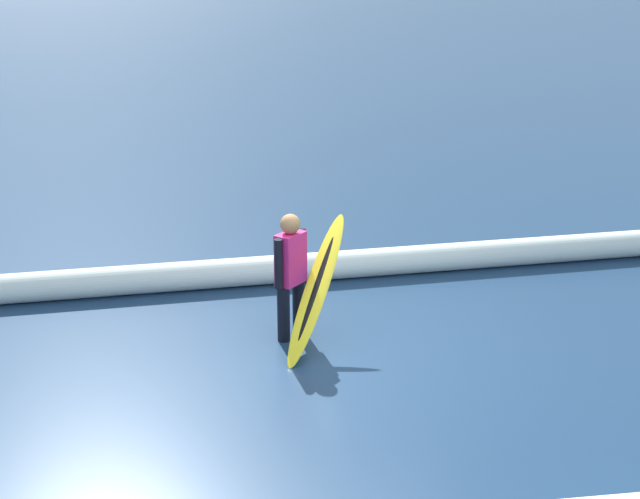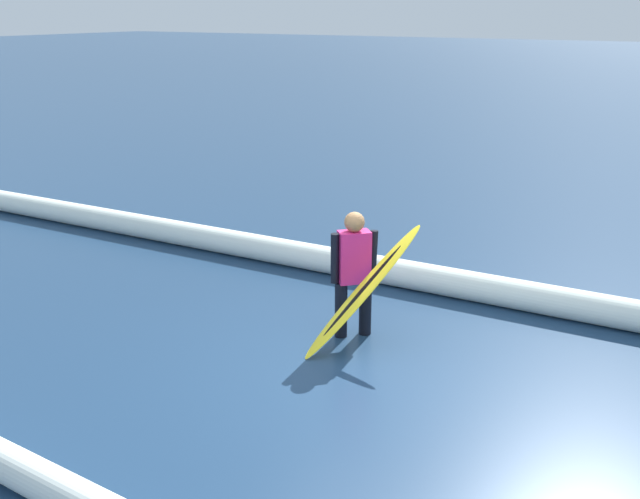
% 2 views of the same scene
% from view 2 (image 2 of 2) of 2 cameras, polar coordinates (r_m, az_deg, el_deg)
% --- Properties ---
extents(ground_plane, '(163.73, 163.73, 0.00)m').
position_cam_2_polar(ground_plane, '(7.58, 3.38, -9.22)').
color(ground_plane, navy).
extents(surfer, '(0.40, 0.41, 1.42)m').
position_cam_2_polar(surfer, '(8.03, 2.62, -1.45)').
color(surfer, black).
rests_on(surfer, ground_plane).
extents(surfboard, '(0.99, 1.27, 1.32)m').
position_cam_2_polar(surfboard, '(7.77, 3.33, -3.25)').
color(surfboard, yellow).
rests_on(surfboard, ground_plane).
extents(wave_crest_foreground, '(19.68, 0.86, 0.37)m').
position_cam_2_polar(wave_crest_foreground, '(10.15, 0.59, -0.80)').
color(wave_crest_foreground, white).
rests_on(wave_crest_foreground, ground_plane).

